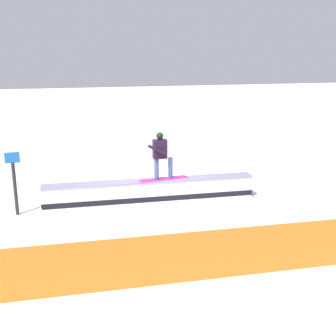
{
  "coord_description": "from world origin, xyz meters",
  "views": [
    {
      "loc": [
        3.5,
        11.48,
        4.23
      ],
      "look_at": [
        -0.2,
        1.02,
        1.34
      ],
      "focal_mm": 43.53,
      "sensor_mm": 36.0,
      "label": 1
    }
  ],
  "objects": [
    {
      "name": "snowboarder",
      "position": [
        -0.31,
        0.05,
        1.53
      ],
      "size": [
        1.55,
        0.44,
        1.47
      ],
      "color": "#B52483",
      "rests_on": "grind_box"
    },
    {
      "name": "grind_box",
      "position": [
        0.0,
        0.0,
        0.33
      ],
      "size": [
        6.51,
        1.31,
        0.73
      ],
      "color": "white",
      "rests_on": "ground_plane"
    },
    {
      "name": "ground_plane",
      "position": [
        0.0,
        0.0,
        0.0
      ],
      "size": [
        120.0,
        120.0,
        0.0
      ],
      "primitive_type": "plane",
      "color": "white"
    },
    {
      "name": "trail_marker",
      "position": [
        3.91,
        -0.29,
        0.98
      ],
      "size": [
        0.4,
        0.1,
        1.83
      ],
      "color": "#262628",
      "rests_on": "ground_plane"
    },
    {
      "name": "safety_fence",
      "position": [
        0.0,
        4.83,
        0.52
      ],
      "size": [
        11.13,
        1.46,
        1.04
      ],
      "primitive_type": "cube",
      "rotation": [
        0.0,
        0.0,
        -0.13
      ],
      "color": "orange",
      "rests_on": "ground_plane"
    }
  ]
}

